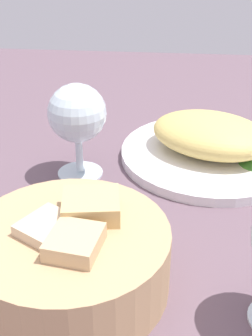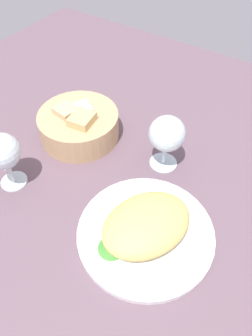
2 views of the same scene
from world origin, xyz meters
The scene contains 7 objects.
ground_plane centered at (0.00, 0.00, -1.00)cm, with size 140.00×140.00×2.00cm, color #634D58.
plate centered at (-2.68, -12.99, 0.70)cm, with size 26.21×26.21×1.40cm, color white.
omelette centered at (-2.68, -12.99, 4.04)cm, with size 17.59×12.98×5.29cm, color #D7BC65.
lettuce_garnish centered at (-9.09, -9.58, 1.93)cm, with size 5.14×5.14×1.05cm, color #428C36.
bread_basket centered at (12.40, 15.23, 3.65)cm, with size 19.33×19.33×8.75cm.
wine_glass_near centered at (15.68, -6.72, 8.81)cm, with size 7.90×7.90×13.23cm.
wine_glass_far centered at (-7.34, 18.03, 9.11)cm, with size 7.60×7.60×13.38cm.
Camera 2 is at (-30.31, -26.79, 54.51)cm, focal length 33.86 mm.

